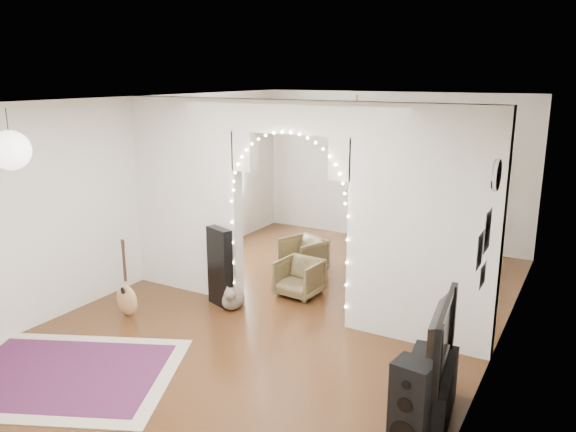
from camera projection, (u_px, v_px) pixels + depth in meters
The scene contains 25 objects.
floor at pixel (291, 311), 7.31m from camera, with size 7.50×7.50×0.00m, color black.
ceiling at pixel (292, 100), 6.65m from camera, with size 5.00×7.50×0.02m, color white.
wall_back at pixel (392, 168), 10.14m from camera, with size 5.00×0.02×2.70m, color silver.
wall_front at pixel (23, 323), 3.81m from camera, with size 5.00×0.02×2.70m, color silver.
wall_left at pixel (142, 190), 8.17m from camera, with size 0.02×7.50×2.70m, color silver.
wall_right at pixel (503, 238), 5.78m from camera, with size 0.02×7.50×2.70m, color silver.
divider_wall at pixel (291, 204), 6.96m from camera, with size 5.00×0.20×2.70m.
fairy_lights at pixel (286, 196), 6.82m from camera, with size 1.64×0.04×1.60m, color #FFEABF, non-canonical shape.
window at pixel (217, 164), 9.64m from camera, with size 0.04×1.20×1.40m, color white.
wall_clock at pixel (497, 175), 5.10m from camera, with size 0.31×0.31×0.03m, color white.
picture_frames at pixel (483, 250), 4.91m from camera, with size 0.02×0.50×0.70m, color white, non-canonical shape.
paper_lantern at pixel (11, 150), 5.64m from camera, with size 0.40×0.40×0.40m, color white.
ceiling_fan at pixel (356, 115), 8.41m from camera, with size 1.10×1.10×0.30m, color #B57B3C, non-canonical shape.
area_rug at pixel (62, 374), 5.75m from camera, with size 2.28×1.72×0.02m, color maroon.
guitar_case at pixel (220, 267), 7.38m from camera, with size 0.40×0.13×1.06m, color black.
acoustic_guitar at pixel (126, 288), 7.08m from camera, with size 0.36×0.24×0.85m.
tabby_cat at pixel (233, 298), 7.31m from camera, with size 0.37×0.57×0.38m.
floor_speaker at pixel (412, 407), 4.51m from camera, with size 0.34×0.31×0.79m.
media_console at pixel (428, 393), 4.97m from camera, with size 0.40×1.00×0.50m, color black.
tv at pixel (432, 335), 4.83m from camera, with size 1.07×0.14×0.62m, color black.
bookcase at pixel (397, 201), 9.97m from camera, with size 1.56×0.39×1.60m, color beige.
dining_table at pixel (425, 212), 9.73m from camera, with size 1.24×0.86×0.76m.
flower_vase at pixel (426, 202), 9.69m from camera, with size 0.18×0.18×0.19m, color silver.
dining_chair_left at pixel (303, 255), 8.69m from camera, with size 0.58×0.60×0.54m, color brown.
dining_chair_right at pixel (299, 278), 7.76m from camera, with size 0.55×0.57×0.52m, color brown.
Camera 1 is at (3.30, -5.93, 2.99)m, focal length 35.00 mm.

